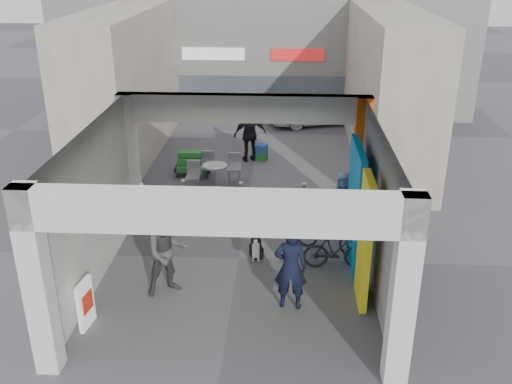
# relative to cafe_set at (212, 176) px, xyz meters

# --- Properties ---
(ground) EXTENTS (90.00, 90.00, 0.00)m
(ground) POSITION_rel_cafe_set_xyz_m (1.18, -4.49, -0.34)
(ground) COLOR #535358
(ground) RESTS_ON ground
(arcade_canopy) EXTENTS (6.40, 6.45, 6.40)m
(arcade_canopy) POSITION_rel_cafe_set_xyz_m (1.72, -5.31, 1.96)
(arcade_canopy) COLOR silver
(arcade_canopy) RESTS_ON ground
(far_building) EXTENTS (18.00, 4.08, 8.00)m
(far_building) POSITION_rel_cafe_set_xyz_m (1.18, 9.50, 3.65)
(far_building) COLOR silver
(far_building) RESTS_ON ground
(plaza_bldg_left) EXTENTS (2.00, 9.00, 5.00)m
(plaza_bldg_left) POSITION_rel_cafe_set_xyz_m (-3.32, 3.01, 2.16)
(plaza_bldg_left) COLOR #C1B4A0
(plaza_bldg_left) RESTS_ON ground
(plaza_bldg_right) EXTENTS (2.00, 9.00, 5.00)m
(plaza_bldg_right) POSITION_rel_cafe_set_xyz_m (5.68, 3.01, 2.16)
(plaza_bldg_right) COLOR #C1B4A0
(plaza_bldg_right) RESTS_ON ground
(bollard_left) EXTENTS (0.09, 0.09, 0.98)m
(bollard_left) POSITION_rel_cafe_set_xyz_m (-0.54, -2.01, 0.15)
(bollard_left) COLOR gray
(bollard_left) RESTS_ON ground
(bollard_center) EXTENTS (0.09, 0.09, 0.93)m
(bollard_center) POSITION_rel_cafe_set_xyz_m (1.05, -1.97, 0.12)
(bollard_center) COLOR gray
(bollard_center) RESTS_ON ground
(bollard_right) EXTENTS (0.09, 0.09, 0.92)m
(bollard_right) POSITION_rel_cafe_set_xyz_m (2.78, -1.92, 0.12)
(bollard_right) COLOR gray
(bollard_right) RESTS_ON ground
(advert_board_near) EXTENTS (0.17, 0.56, 1.00)m
(advert_board_near) POSITION_rel_cafe_set_xyz_m (-1.56, -7.26, 0.16)
(advert_board_near) COLOR white
(advert_board_near) RESTS_ON ground
(advert_board_far) EXTENTS (0.21, 0.55, 1.00)m
(advert_board_far) POSITION_rel_cafe_set_xyz_m (-1.56, -2.54, 0.16)
(advert_board_far) COLOR white
(advert_board_far) RESTS_ON ground
(cafe_set) EXTENTS (1.60, 1.29, 0.96)m
(cafe_set) POSITION_rel_cafe_set_xyz_m (0.00, 0.00, 0.00)
(cafe_set) COLOR #9A9A9E
(cafe_set) RESTS_ON ground
(produce_stand) EXTENTS (1.18, 0.64, 0.77)m
(produce_stand) POSITION_rel_cafe_set_xyz_m (-0.74, 0.84, -0.03)
(produce_stand) COLOR black
(produce_stand) RESTS_ON ground
(crate_stack) EXTENTS (0.54, 0.48, 0.56)m
(crate_stack) POSITION_rel_cafe_set_xyz_m (1.38, 2.45, -0.06)
(crate_stack) COLOR #1A5B24
(crate_stack) RESTS_ON ground
(border_collie) EXTENTS (0.27, 0.53, 0.73)m
(border_collie) POSITION_rel_cafe_set_xyz_m (1.60, -4.44, -0.05)
(border_collie) COLOR black
(border_collie) RESTS_ON ground
(man_with_dog) EXTENTS (0.70, 0.49, 1.85)m
(man_with_dog) POSITION_rel_cafe_set_xyz_m (2.40, -6.39, 0.58)
(man_with_dog) COLOR black
(man_with_dog) RESTS_ON ground
(man_back_turned) EXTENTS (1.17, 1.09, 1.92)m
(man_back_turned) POSITION_rel_cafe_set_xyz_m (-0.20, -5.97, 0.62)
(man_back_turned) COLOR #404043
(man_back_turned) RESTS_ON ground
(man_elderly) EXTENTS (0.78, 0.54, 1.53)m
(man_elderly) POSITION_rel_cafe_set_xyz_m (3.77, -2.60, 0.43)
(man_elderly) COLOR #5B7EB1
(man_elderly) RESTS_ON ground
(man_crates) EXTENTS (1.23, 0.83, 1.94)m
(man_crates) POSITION_rel_cafe_set_xyz_m (1.03, 2.35, 0.63)
(man_crates) COLOR black
(man_crates) RESTS_ON ground
(bicycle_front) EXTENTS (1.80, 1.22, 0.90)m
(bicycle_front) POSITION_rel_cafe_set_xyz_m (3.33, -4.00, 0.11)
(bicycle_front) COLOR black
(bicycle_front) RESTS_ON ground
(bicycle_rear) EXTENTS (1.57, 0.49, 0.93)m
(bicycle_rear) POSITION_rel_cafe_set_xyz_m (3.47, -4.78, 0.13)
(bicycle_rear) COLOR black
(bicycle_rear) RESTS_ON ground
(white_van) EXTENTS (4.20, 2.76, 1.33)m
(white_van) POSITION_rel_cafe_set_xyz_m (3.45, 7.01, 0.32)
(white_van) COLOR silver
(white_van) RESTS_ON ground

